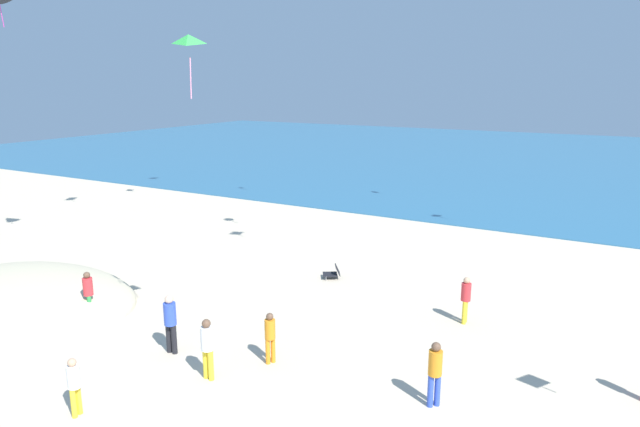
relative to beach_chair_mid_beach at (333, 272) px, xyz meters
name	(u,v)px	position (x,y,z in m)	size (l,w,h in m)	color
ground_plane	(352,308)	(1.98, -2.32, -0.23)	(120.00, 120.00, 0.00)	beige
ocean_water	(544,159)	(1.98, 40.39, -0.21)	(120.00, 60.00, 0.05)	teal
dune_mound	(28,300)	(-8.35, -7.32, -0.23)	(8.65, 6.05, 1.82)	beige
beach_chair_mid_beach	(333,272)	(0.00, 0.00, 0.00)	(0.87, 0.83, 0.52)	black
person_0	(88,291)	(-5.15, -7.24, 0.67)	(0.44, 0.44, 1.57)	green
person_1	(170,320)	(-1.05, -7.76, 0.77)	(0.37, 0.37, 1.74)	black
person_2	(466,297)	(5.65, -1.62, 0.66)	(0.32, 0.32, 1.54)	yellow
person_4	(207,345)	(0.82, -8.36, 0.73)	(0.36, 0.36, 1.67)	yellow
person_5	(270,334)	(1.74, -6.86, 0.61)	(0.39, 0.39, 1.47)	orange
person_6	(435,370)	(6.31, -6.69, 0.72)	(0.46, 0.46, 1.64)	blue
person_8	(74,383)	(-0.75, -11.14, 0.60)	(0.33, 0.33, 1.44)	yellow
kite_green	(188,40)	(0.48, -8.11, 8.27)	(0.75, 0.68, 1.51)	green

